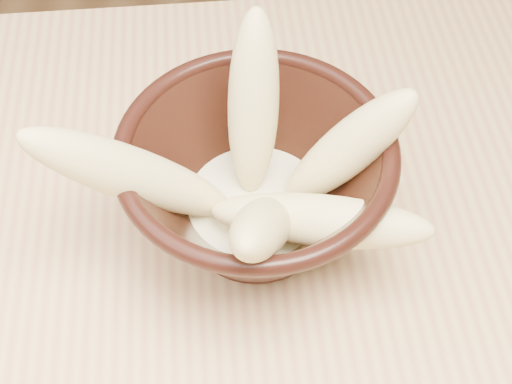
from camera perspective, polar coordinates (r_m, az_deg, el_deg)
The scene contains 7 objects.
bowl at distance 0.52m, azimuth -0.00°, elevation 0.61°, with size 0.20×0.20×0.11m.
milk_puddle at distance 0.54m, azimuth 0.00°, elevation -1.10°, with size 0.11×0.11×0.02m, color beige.
banana_upright at distance 0.51m, azimuth -0.22°, elevation 6.95°, with size 0.04×0.04×0.14m, color #F5D790.
banana_left at distance 0.48m, azimuth -9.69°, elevation 1.34°, with size 0.04×0.04×0.17m, color #F5D790.
banana_right at distance 0.50m, azimuth 7.36°, elevation 3.45°, with size 0.04×0.04×0.13m, color #F5D790.
banana_across at distance 0.49m, azimuth 5.03°, elevation -2.28°, with size 0.04×0.04×0.16m, color #F5D790.
banana_front at distance 0.46m, azimuth 0.47°, elevation -2.88°, with size 0.04×0.04×0.14m, color #F5D790.
Camera 1 is at (-0.06, -0.20, 1.22)m, focal length 50.00 mm.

